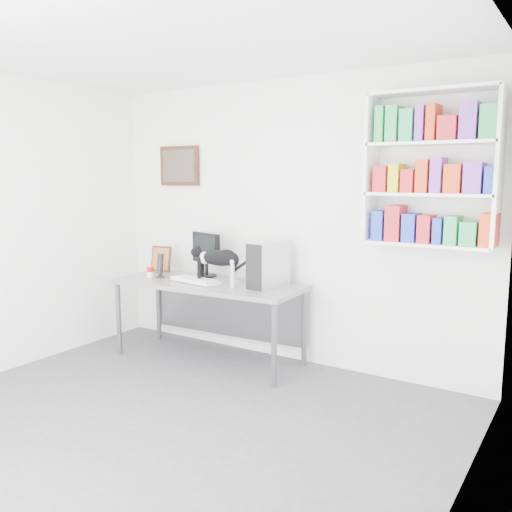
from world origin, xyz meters
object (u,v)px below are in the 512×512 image
object	(u,v)px
leaning_print	(161,258)
cat	(219,267)
speaker	(160,265)
bookshelf	(431,169)
keyboard	(195,280)
monitor	(206,254)
pc_tower	(269,265)
desk	(209,321)
soup_can	(150,272)

from	to	relation	value
leaning_print	cat	size ratio (longest dim) A/B	0.49
speaker	bookshelf	bearing A→B (deg)	1.38
bookshelf	keyboard	xyz separation A→B (m)	(-2.08, -0.40, -1.05)
keyboard	cat	size ratio (longest dim) A/B	0.90
monitor	pc_tower	world-z (taller)	monitor
cat	monitor	bearing A→B (deg)	132.91
desk	speaker	size ratio (longest dim) A/B	7.30
desk	pc_tower	bearing A→B (deg)	6.31
desk	soup_can	world-z (taller)	soup_can
leaning_print	keyboard	bearing A→B (deg)	-35.03
pc_tower	leaning_print	xyz separation A→B (m)	(-1.41, 0.10, -0.07)
bookshelf	monitor	xyz separation A→B (m)	(-2.18, -0.10, -0.84)
monitor	cat	xyz separation A→B (m)	(0.37, -0.30, -0.05)
bookshelf	desk	xyz separation A→B (m)	(-1.99, -0.32, -1.46)
bookshelf	speaker	world-z (taller)	bookshelf
desk	monitor	xyz separation A→B (m)	(-0.19, 0.22, 0.62)
keyboard	pc_tower	size ratio (longest dim) A/B	1.21
bookshelf	speaker	bearing A→B (deg)	-170.98
leaning_print	soup_can	size ratio (longest dim) A/B	2.76
pc_tower	soup_can	distance (m)	1.30
desk	soup_can	size ratio (longest dim) A/B	18.43
pc_tower	desk	bearing A→B (deg)	-163.64
bookshelf	keyboard	world-z (taller)	bookshelf
pc_tower	cat	distance (m)	0.47
monitor	speaker	size ratio (longest dim) A/B	1.78
cat	keyboard	bearing A→B (deg)	172.38
speaker	soup_can	world-z (taller)	speaker
keyboard	soup_can	size ratio (longest dim) A/B	5.03
desk	keyboard	distance (m)	0.43
soup_can	cat	bearing A→B (deg)	2.46
monitor	speaker	xyz separation A→B (m)	(-0.35, -0.30, -0.10)
monitor	keyboard	world-z (taller)	monitor
speaker	soup_can	xyz separation A→B (m)	(-0.11, -0.03, -0.08)
monitor	leaning_print	bearing A→B (deg)	-161.63
leaning_print	speaker	bearing A→B (deg)	-61.92
pc_tower	soup_can	bearing A→B (deg)	-163.75
speaker	pc_tower	bearing A→B (deg)	1.25
bookshelf	desk	world-z (taller)	bookshelf
desk	speaker	distance (m)	0.75
keyboard	cat	world-z (taller)	cat
monitor	soup_can	distance (m)	0.60
keyboard	bookshelf	bearing A→B (deg)	19.01
desk	speaker	bearing A→B (deg)	-175.12
desk	cat	distance (m)	0.60
desk	pc_tower	distance (m)	0.87
desk	leaning_print	xyz separation A→B (m)	(-0.79, 0.20, 0.53)
keyboard	leaning_print	distance (m)	0.76
speaker	soup_can	size ratio (longest dim) A/B	2.52
leaning_print	pc_tower	bearing A→B (deg)	-17.12
bookshelf	monitor	distance (m)	2.34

